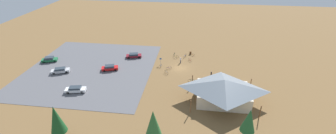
{
  "coord_description": "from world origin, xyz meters",
  "views": [
    {
      "loc": [
        -3.88,
        56.58,
        30.67
      ],
      "look_at": [
        3.08,
        2.06,
        1.2
      ],
      "focal_mm": 24.71,
      "sensor_mm": 36.0,
      "label": 1
    }
  ],
  "objects_px": {
    "car_green_far_end": "(49,59)",
    "bicycle_green_yard_right": "(174,54)",
    "bike_pavilion": "(223,89)",
    "bicycle_blue_yard_center": "(185,56)",
    "car_silver_near_entry": "(60,70)",
    "pine_center": "(153,123)",
    "car_white_end_stall": "(75,89)",
    "bicycle_red_lone_east": "(190,60)",
    "bicycle_purple_edge_south": "(169,68)",
    "car_red_front_row": "(110,68)",
    "lot_sign": "(161,60)",
    "car_maroon_inner_stall": "(134,55)",
    "pine_far_west": "(249,120)",
    "bicycle_yellow_trailside": "(176,57)",
    "visitor_at_bikes": "(211,74)",
    "trash_bin": "(190,53)",
    "bicycle_orange_yard_front": "(192,55)",
    "visitor_near_lot": "(181,60)",
    "pine_west": "(56,119)",
    "bicycle_white_lone_west": "(166,73)",
    "bicycle_silver_by_bin": "(161,66)",
    "bicycle_teal_near_sign": "(191,81)"
  },
  "relations": [
    {
      "from": "trash_bin",
      "to": "car_red_front_row",
      "type": "height_order",
      "value": "car_red_front_row"
    },
    {
      "from": "car_green_far_end",
      "to": "bicycle_green_yard_right",
      "type": "bearing_deg",
      "value": -166.22
    },
    {
      "from": "car_white_end_stall",
      "to": "visitor_at_bikes",
      "type": "bearing_deg",
      "value": -160.92
    },
    {
      "from": "trash_bin",
      "to": "car_maroon_inner_stall",
      "type": "height_order",
      "value": "car_maroon_inner_stall"
    },
    {
      "from": "car_maroon_inner_stall",
      "to": "bicycle_yellow_trailside",
      "type": "bearing_deg",
      "value": -175.17
    },
    {
      "from": "trash_bin",
      "to": "pine_far_west",
      "type": "relative_size",
      "value": 0.13
    },
    {
      "from": "bicycle_blue_yard_center",
      "to": "bicycle_green_yard_right",
      "type": "bearing_deg",
      "value": -12.36
    },
    {
      "from": "car_white_end_stall",
      "to": "bicycle_green_yard_right",
      "type": "bearing_deg",
      "value": -132.38
    },
    {
      "from": "bike_pavilion",
      "to": "car_red_front_row",
      "type": "height_order",
      "value": "bike_pavilion"
    },
    {
      "from": "trash_bin",
      "to": "pine_west",
      "type": "relative_size",
      "value": 0.13
    },
    {
      "from": "trash_bin",
      "to": "bicycle_red_lone_east",
      "type": "relative_size",
      "value": 0.62
    },
    {
      "from": "pine_west",
      "to": "bicycle_white_lone_west",
      "type": "distance_m",
      "value": 29.91
    },
    {
      "from": "pine_west",
      "to": "car_silver_near_entry",
      "type": "relative_size",
      "value": 1.46
    },
    {
      "from": "pine_far_west",
      "to": "bicycle_yellow_trailside",
      "type": "xyz_separation_m",
      "value": [
        15.34,
        -31.17,
        -4.01
      ]
    },
    {
      "from": "bicycle_blue_yard_center",
      "to": "bicycle_purple_edge_south",
      "type": "height_order",
      "value": "bicycle_blue_yard_center"
    },
    {
      "from": "bicycle_green_yard_right",
      "to": "bike_pavilion",
      "type": "bearing_deg",
      "value": 120.5
    },
    {
      "from": "car_maroon_inner_stall",
      "to": "visitor_near_lot",
      "type": "bearing_deg",
      "value": 172.99
    },
    {
      "from": "bicycle_yellow_trailside",
      "to": "bicycle_green_yard_right",
      "type": "bearing_deg",
      "value": -70.26
    },
    {
      "from": "pine_far_west",
      "to": "visitor_at_bikes",
      "type": "distance_m",
      "value": 22.13
    },
    {
      "from": "pine_west",
      "to": "bicycle_yellow_trailside",
      "type": "height_order",
      "value": "pine_west"
    },
    {
      "from": "bicycle_red_lone_east",
      "to": "visitor_at_bikes",
      "type": "xyz_separation_m",
      "value": [
        -5.81,
        8.59,
        0.55
      ]
    },
    {
      "from": "bicycle_teal_near_sign",
      "to": "visitor_at_bikes",
      "type": "xyz_separation_m",
      "value": [
        -5.01,
        -2.98,
        0.52
      ]
    },
    {
      "from": "pine_center",
      "to": "visitor_near_lot",
      "type": "bearing_deg",
      "value": -93.58
    },
    {
      "from": "car_red_front_row",
      "to": "visitor_near_lot",
      "type": "relative_size",
      "value": 2.56
    },
    {
      "from": "bike_pavilion",
      "to": "bicycle_blue_yard_center",
      "type": "xyz_separation_m",
      "value": [
        9.48,
        -21.1,
        -2.67
      ]
    },
    {
      "from": "lot_sign",
      "to": "car_maroon_inner_stall",
      "type": "height_order",
      "value": "lot_sign"
    },
    {
      "from": "bicycle_silver_by_bin",
      "to": "lot_sign",
      "type": "bearing_deg",
      "value": -77.9
    },
    {
      "from": "pine_west",
      "to": "bicycle_silver_by_bin",
      "type": "bearing_deg",
      "value": -114.65
    },
    {
      "from": "car_green_far_end",
      "to": "car_silver_near_entry",
      "type": "bearing_deg",
      "value": 139.05
    },
    {
      "from": "pine_far_west",
      "to": "bicycle_teal_near_sign",
      "type": "xyz_separation_m",
      "value": [
        10.19,
        -18.25,
        -4.04
      ]
    },
    {
      "from": "pine_west",
      "to": "bicycle_yellow_trailside",
      "type": "xyz_separation_m",
      "value": [
        -16.89,
        -35.09,
        -4.09
      ]
    },
    {
      "from": "bicycle_orange_yard_front",
      "to": "visitor_near_lot",
      "type": "relative_size",
      "value": 0.8
    },
    {
      "from": "bicycle_purple_edge_south",
      "to": "car_red_front_row",
      "type": "relative_size",
      "value": 0.33
    },
    {
      "from": "pine_center",
      "to": "bicycle_white_lone_west",
      "type": "distance_m",
      "value": 25.37
    },
    {
      "from": "bicycle_red_lone_east",
      "to": "car_green_far_end",
      "type": "xyz_separation_m",
      "value": [
        40.81,
        5.56,
        0.41
      ]
    },
    {
      "from": "bicycle_orange_yard_front",
      "to": "car_green_far_end",
      "type": "relative_size",
      "value": 0.32
    },
    {
      "from": "bicycle_purple_edge_south",
      "to": "car_white_end_stall",
      "type": "distance_m",
      "value": 24.45
    },
    {
      "from": "pine_center",
      "to": "bicycle_yellow_trailside",
      "type": "bearing_deg",
      "value": -90.54
    },
    {
      "from": "bicycle_yellow_trailside",
      "to": "bicycle_purple_edge_south",
      "type": "xyz_separation_m",
      "value": [
        1.23,
        7.03,
        -0.05
      ]
    },
    {
      "from": "bicycle_silver_by_bin",
      "to": "pine_far_west",
      "type": "bearing_deg",
      "value": 127.07
    },
    {
      "from": "car_silver_near_entry",
      "to": "car_red_front_row",
      "type": "height_order",
      "value": "car_red_front_row"
    },
    {
      "from": "bicycle_purple_edge_south",
      "to": "car_green_far_end",
      "type": "relative_size",
      "value": 0.33
    },
    {
      "from": "bicycle_purple_edge_south",
      "to": "bike_pavilion",
      "type": "bearing_deg",
      "value": 136.04
    },
    {
      "from": "lot_sign",
      "to": "visitor_at_bikes",
      "type": "height_order",
      "value": "lot_sign"
    },
    {
      "from": "bicycle_yellow_trailside",
      "to": "bicycle_teal_near_sign",
      "type": "distance_m",
      "value": 13.91
    },
    {
      "from": "car_silver_near_entry",
      "to": "car_maroon_inner_stall",
      "type": "height_order",
      "value": "car_silver_near_entry"
    },
    {
      "from": "pine_center",
      "to": "car_white_end_stall",
      "type": "xyz_separation_m",
      "value": [
        21.07,
        -13.78,
        -4.43
      ]
    },
    {
      "from": "trash_bin",
      "to": "bicycle_silver_by_bin",
      "type": "relative_size",
      "value": 0.53
    },
    {
      "from": "bicycle_purple_edge_south",
      "to": "bicycle_yellow_trailside",
      "type": "bearing_deg",
      "value": -99.96
    },
    {
      "from": "bicycle_red_lone_east",
      "to": "car_white_end_stall",
      "type": "bearing_deg",
      "value": 37.15
    }
  ]
}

